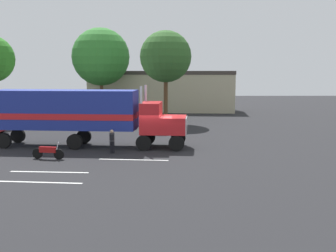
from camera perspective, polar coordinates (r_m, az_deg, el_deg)
name	(u,v)px	position (r m, az deg, el deg)	size (l,w,h in m)	color
ground_plane	(155,149)	(27.40, -2.02, -3.40)	(120.00, 120.00, 0.00)	#232326
lane_stripe_near	(134,160)	(24.05, -5.18, -5.06)	(4.40, 0.16, 0.01)	silver
lane_stripe_mid	(49,172)	(22.08, -17.34, -6.60)	(4.40, 0.16, 0.01)	silver
lane_stripe_far	(39,182)	(20.25, -18.69, -7.99)	(4.40, 0.16, 0.01)	silver
semi_truck	(80,112)	(28.57, -13.02, 1.99)	(14.34, 3.93, 4.50)	red
person_bystander	(112,140)	(25.91, -8.39, -2.15)	(0.34, 0.45, 1.63)	black
parked_bus	(79,105)	(40.31, -13.14, 3.07)	(11.10, 3.05, 3.40)	silver
motorcycle	(48,152)	(25.23, -17.49, -3.67)	(2.09, 0.47, 1.12)	black
tree_center	(166,57)	(40.76, -0.35, 10.33)	(5.45, 5.45, 9.79)	brown
tree_right	(101,57)	(49.01, -10.02, 10.15)	(7.17, 7.17, 10.90)	brown
building_backdrop	(162,89)	(53.58, -0.88, 5.49)	(20.39, 7.98, 5.58)	#B7AD8C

